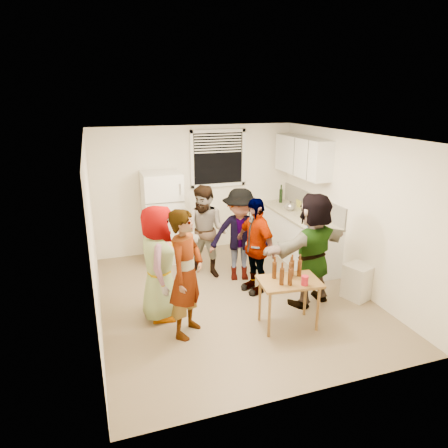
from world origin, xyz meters
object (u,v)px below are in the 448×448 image
object	(u,v)px
guest_stripe	(188,332)
guest_back_right	(239,278)
guest_back_left	(207,275)
kettle	(290,211)
serving_table	(287,325)
guest_grey	(162,316)
red_cup	(304,285)
refrigerator	(163,217)
wine_bottle	(281,202)
guest_black	(254,290)
blue_cup	(310,227)
guest_orange	(309,302)
trash_bin	(358,283)
beer_bottle_counter	(303,220)
beer_bottle_table	(274,278)

from	to	relation	value
guest_stripe	guest_back_right	size ratio (longest dim) A/B	1.08
guest_back_left	guest_back_right	size ratio (longest dim) A/B	1.01
kettle	guest_back_left	bearing A→B (deg)	-154.47
serving_table	guest_back_left	size ratio (longest dim) A/B	0.50
guest_grey	guest_stripe	distance (m)	0.59
guest_stripe	guest_grey	bearing A→B (deg)	66.22
serving_table	red_cup	size ratio (longest dim) A/B	6.39
refrigerator	guest_back_left	world-z (taller)	refrigerator
wine_bottle	guest_black	world-z (taller)	wine_bottle
refrigerator	wine_bottle	size ratio (longest dim) A/B	6.08
wine_bottle	guest_stripe	world-z (taller)	wine_bottle
blue_cup	wine_bottle	bearing A→B (deg)	81.15
serving_table	guest_black	distance (m)	1.11
guest_stripe	guest_orange	distance (m)	1.97
wine_bottle	trash_bin	bearing A→B (deg)	-88.02
red_cup	beer_bottle_counter	bearing A→B (deg)	61.68
guest_back_left	refrigerator	bearing A→B (deg)	153.63
kettle	guest_orange	distance (m)	2.16
guest_black	wine_bottle	bearing A→B (deg)	129.69
refrigerator	guest_orange	distance (m)	3.10
trash_bin	red_cup	size ratio (longest dim) A/B	4.34
trash_bin	guest_stripe	bearing A→B (deg)	-177.59
beer_bottle_counter	red_cup	size ratio (longest dim) A/B	1.74
beer_bottle_table	guest_back_right	world-z (taller)	beer_bottle_table
blue_cup	kettle	bearing A→B (deg)	81.27
blue_cup	refrigerator	bearing A→B (deg)	145.83
trash_bin	guest_black	distance (m)	1.63
kettle	red_cup	size ratio (longest dim) A/B	1.88
kettle	blue_cup	distance (m)	1.03
kettle	guest_back_right	world-z (taller)	kettle
wine_bottle	trash_bin	distance (m)	2.69
trash_bin	guest_stripe	xyz separation A→B (m)	(-2.75, -0.12, -0.25)
guest_grey	guest_orange	bearing A→B (deg)	-85.60
beer_bottle_table	wine_bottle	bearing A→B (deg)	62.63
wine_bottle	guest_grey	distance (m)	3.76
red_cup	guest_back_right	size ratio (longest dim) A/B	0.08
serving_table	red_cup	world-z (taller)	red_cup
kettle	blue_cup	xyz separation A→B (m)	(-0.16, -1.01, 0.00)
guest_stripe	guest_back_right	xyz separation A→B (m)	(1.24, 1.35, 0.00)
guest_back_left	guest_back_right	distance (m)	0.58
kettle	guest_orange	bearing A→B (deg)	-96.46
kettle	trash_bin	xyz separation A→B (m)	(0.19, -1.98, -0.65)
beer_bottle_counter	guest_orange	size ratio (longest dim) A/B	0.13
kettle	guest_grey	xyz separation A→B (m)	(-2.82, -1.56, -0.90)
serving_table	beer_bottle_table	bearing A→B (deg)	141.10
kettle	guest_black	distance (m)	1.98
blue_cup	guest_orange	xyz separation A→B (m)	(-0.44, -0.85, -0.90)
beer_bottle_table	guest_grey	bearing A→B (deg)	155.51
trash_bin	serving_table	world-z (taller)	trash_bin
refrigerator	beer_bottle_table	size ratio (longest dim) A/B	7.34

